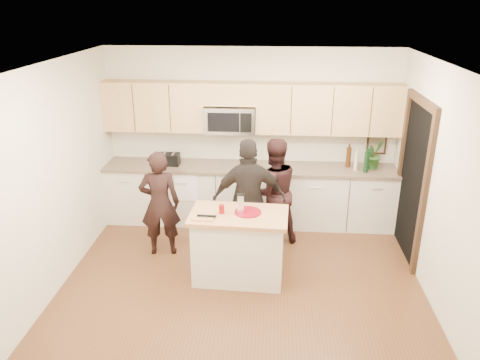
# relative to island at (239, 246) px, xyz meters

# --- Properties ---
(floor) EXTENTS (4.50, 4.50, 0.00)m
(floor) POSITION_rel_island_xyz_m (0.05, -0.07, -0.45)
(floor) COLOR brown
(floor) RESTS_ON ground
(room_shell) EXTENTS (4.52, 4.02, 2.71)m
(room_shell) POSITION_rel_island_xyz_m (0.05, -0.07, 1.28)
(room_shell) COLOR beige
(room_shell) RESTS_ON ground
(back_cabinetry) EXTENTS (4.50, 0.66, 0.94)m
(back_cabinetry) POSITION_rel_island_xyz_m (0.05, 1.62, 0.02)
(back_cabinetry) COLOR beige
(back_cabinetry) RESTS_ON ground
(upper_cabinetry) EXTENTS (4.50, 0.33, 0.75)m
(upper_cabinetry) POSITION_rel_island_xyz_m (0.08, 1.77, 1.39)
(upper_cabinetry) COLOR tan
(upper_cabinetry) RESTS_ON ground
(microwave) EXTENTS (0.76, 0.41, 0.40)m
(microwave) POSITION_rel_island_xyz_m (-0.26, 1.73, 1.20)
(microwave) COLOR silver
(microwave) RESTS_ON ground
(doorway) EXTENTS (0.06, 1.25, 2.20)m
(doorway) POSITION_rel_island_xyz_m (2.28, 0.83, 0.70)
(doorway) COLOR black
(doorway) RESTS_ON ground
(framed_picture) EXTENTS (0.30, 0.03, 0.38)m
(framed_picture) POSITION_rel_island_xyz_m (2.00, 1.92, 0.83)
(framed_picture) COLOR black
(framed_picture) RESTS_ON ground
(dish_towel) EXTENTS (0.34, 0.60, 0.48)m
(dish_towel) POSITION_rel_island_xyz_m (-0.90, 1.44, 0.35)
(dish_towel) COLOR white
(dish_towel) RESTS_ON ground
(island) EXTENTS (1.23, 0.75, 0.90)m
(island) POSITION_rel_island_xyz_m (0.00, 0.00, 0.00)
(island) COLOR beige
(island) RESTS_ON ground
(red_plate) EXTENTS (0.33, 0.33, 0.02)m
(red_plate) POSITION_rel_island_xyz_m (0.11, 0.04, 0.45)
(red_plate) COLOR maroon
(red_plate) RESTS_ON island
(box_grater) EXTENTS (0.09, 0.05, 0.25)m
(box_grater) POSITION_rel_island_xyz_m (0.02, 0.00, 0.59)
(box_grater) COLOR silver
(box_grater) RESTS_ON red_plate
(drink_glass) EXTENTS (0.07, 0.07, 0.11)m
(drink_glass) POSITION_rel_island_xyz_m (-0.21, 0.00, 0.50)
(drink_glass) COLOR maroon
(drink_glass) RESTS_ON island
(cutting_board) EXTENTS (0.28, 0.22, 0.02)m
(cutting_board) POSITION_rel_island_xyz_m (-0.42, -0.14, 0.45)
(cutting_board) COLOR tan
(cutting_board) RESTS_ON island
(tongs) EXTENTS (0.23, 0.04, 0.02)m
(tongs) POSITION_rel_island_xyz_m (-0.38, -0.14, 0.47)
(tongs) COLOR black
(tongs) RESTS_ON cutting_board
(knife) EXTENTS (0.20, 0.03, 0.01)m
(knife) POSITION_rel_island_xyz_m (-0.40, -0.16, 0.46)
(knife) COLOR silver
(knife) RESTS_ON cutting_board
(toaster) EXTENTS (0.33, 0.22, 0.18)m
(toaster) POSITION_rel_island_xyz_m (-1.21, 1.60, 0.57)
(toaster) COLOR black
(toaster) RESTS_ON back_cabinetry
(bottle_cluster) EXTENTS (0.41, 0.29, 0.37)m
(bottle_cluster) POSITION_rel_island_xyz_m (1.75, 1.61, 0.66)
(bottle_cluster) COLOR #3C1D0B
(bottle_cluster) RESTS_ON back_cabinetry
(orchid) EXTENTS (0.31, 0.29, 0.46)m
(orchid) POSITION_rel_island_xyz_m (1.94, 1.65, 0.72)
(orchid) COLOR #306829
(orchid) RESTS_ON back_cabinetry
(woman_left) EXTENTS (0.60, 0.44, 1.50)m
(woman_left) POSITION_rel_island_xyz_m (-1.12, 0.55, 0.30)
(woman_left) COLOR black
(woman_left) RESTS_ON ground
(woman_center) EXTENTS (0.93, 0.83, 1.58)m
(woman_center) POSITION_rel_island_xyz_m (0.41, 0.99, 0.33)
(woman_center) COLOR black
(woman_center) RESTS_ON ground
(woman_right) EXTENTS (1.03, 0.54, 1.69)m
(woman_right) POSITION_rel_island_xyz_m (0.10, 0.55, 0.39)
(woman_right) COLOR black
(woman_right) RESTS_ON ground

